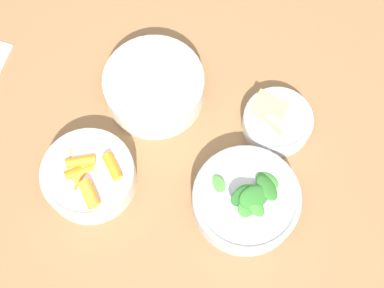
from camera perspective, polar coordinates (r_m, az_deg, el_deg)
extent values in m
plane|color=#4C4238|center=(1.71, 0.05, -7.54)|extent=(10.00, 10.00, 0.00)
cube|color=olive|center=(1.00, 0.09, 2.39)|extent=(0.96, 0.93, 0.03)
cube|color=brown|center=(1.55, 19.13, 6.63)|extent=(0.06, 0.06, 0.73)
cube|color=brown|center=(1.61, -9.97, 13.95)|extent=(0.06, 0.06, 0.73)
cylinder|color=silver|center=(0.94, -10.89, -3.41)|extent=(0.16, 0.16, 0.05)
torus|color=silver|center=(0.91, -11.17, -2.93)|extent=(0.16, 0.16, 0.01)
cylinder|color=orange|center=(0.92, -11.58, -2.87)|extent=(0.05, 0.04, 0.02)
cylinder|color=orange|center=(0.93, -12.84, -2.27)|extent=(0.06, 0.03, 0.02)
cylinder|color=orange|center=(0.92, -11.56, -3.67)|extent=(0.05, 0.03, 0.02)
cylinder|color=orange|center=(0.92, -11.85, -2.96)|extent=(0.05, 0.05, 0.02)
cylinder|color=orange|center=(0.93, -11.81, -2.73)|extent=(0.06, 0.04, 0.02)
cylinder|color=orange|center=(0.92, -11.78, -1.83)|extent=(0.04, 0.05, 0.02)
cylinder|color=orange|center=(0.90, -8.48, -2.39)|extent=(0.05, 0.05, 0.02)
cylinder|color=orange|center=(0.89, -10.91, -5.25)|extent=(0.05, 0.05, 0.02)
cylinder|color=silver|center=(0.92, 5.74, -6.01)|extent=(0.18, 0.18, 0.05)
torus|color=silver|center=(0.89, 5.89, -5.62)|extent=(0.18, 0.18, 0.01)
ellipsoid|color=#4C933D|center=(0.88, 6.24, -5.24)|extent=(0.05, 0.06, 0.03)
ellipsoid|color=#235B23|center=(0.87, 5.37, -5.54)|extent=(0.06, 0.05, 0.03)
ellipsoid|color=#3D8433|center=(0.87, 5.97, -6.52)|extent=(0.06, 0.05, 0.04)
ellipsoid|color=#2D7028|center=(0.87, 6.62, -5.64)|extent=(0.06, 0.07, 0.04)
ellipsoid|color=#3D8433|center=(0.90, 8.05, -3.89)|extent=(0.04, 0.05, 0.01)
ellipsoid|color=#4C933D|center=(0.89, 2.69, -4.21)|extent=(0.04, 0.04, 0.03)
ellipsoid|color=#2D7028|center=(0.89, 8.01, -4.64)|extent=(0.06, 0.06, 0.02)
ellipsoid|color=#3D8433|center=(0.87, 6.86, -6.74)|extent=(0.03, 0.04, 0.03)
cylinder|color=silver|center=(0.98, -4.03, 6.06)|extent=(0.18, 0.18, 0.06)
torus|color=silver|center=(0.95, -4.16, 6.91)|extent=(0.18, 0.18, 0.01)
cylinder|color=#936042|center=(0.99, -3.99, 5.80)|extent=(0.17, 0.17, 0.03)
ellipsoid|color=#AD7551|center=(0.98, 0.00, 8.18)|extent=(0.01, 0.01, 0.01)
ellipsoid|color=#AD7551|center=(0.99, -6.20, 8.04)|extent=(0.01, 0.01, 0.01)
ellipsoid|color=#AD7551|center=(0.99, -3.75, 9.14)|extent=(0.01, 0.01, 0.01)
ellipsoid|color=#AD7551|center=(0.96, -6.28, 4.20)|extent=(0.01, 0.01, 0.01)
ellipsoid|color=#A36B4C|center=(0.98, -1.53, 8.26)|extent=(0.01, 0.01, 0.01)
ellipsoid|color=#AD7551|center=(0.98, -1.82, 8.35)|extent=(0.01, 0.01, 0.01)
ellipsoid|color=#8E5B3D|center=(1.00, -5.91, 8.59)|extent=(0.01, 0.01, 0.01)
ellipsoid|color=#A36B4C|center=(1.00, -2.35, 9.79)|extent=(0.01, 0.01, 0.01)
ellipsoid|color=#A36B4C|center=(0.99, -1.48, 9.09)|extent=(0.01, 0.01, 0.01)
ellipsoid|color=#A36B4C|center=(0.96, -6.48, 5.33)|extent=(0.01, 0.01, 0.01)
ellipsoid|color=#AD7551|center=(0.94, -1.86, 3.05)|extent=(0.01, 0.01, 0.01)
ellipsoid|color=#A36B4C|center=(0.95, -0.23, 3.95)|extent=(0.01, 0.01, 0.01)
cylinder|color=#E0A88E|center=(0.96, -1.74, 5.86)|extent=(0.03, 0.03, 0.01)
cylinder|color=#E0A88E|center=(0.97, 0.00, 6.91)|extent=(0.03, 0.03, 0.01)
cylinder|color=#E0A88E|center=(0.94, -2.92, 4.02)|extent=(0.03, 0.03, 0.01)
cylinder|color=beige|center=(0.95, -1.37, 5.72)|extent=(0.03, 0.03, 0.01)
cylinder|color=beige|center=(0.97, -7.44, 6.81)|extent=(0.03, 0.03, 0.01)
cylinder|color=silver|center=(0.98, 9.08, 2.34)|extent=(0.13, 0.13, 0.03)
torus|color=silver|center=(0.96, 9.22, 2.71)|extent=(0.13, 0.13, 0.01)
cube|color=tan|center=(0.96, 8.39, 0.71)|extent=(0.05, 0.05, 0.02)
cube|color=tan|center=(0.97, 9.15, 2.57)|extent=(0.06, 0.06, 0.02)
cube|color=tan|center=(0.98, 9.08, 3.83)|extent=(0.05, 0.05, 0.01)
cube|color=tan|center=(0.97, 8.09, 3.86)|extent=(0.06, 0.06, 0.02)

